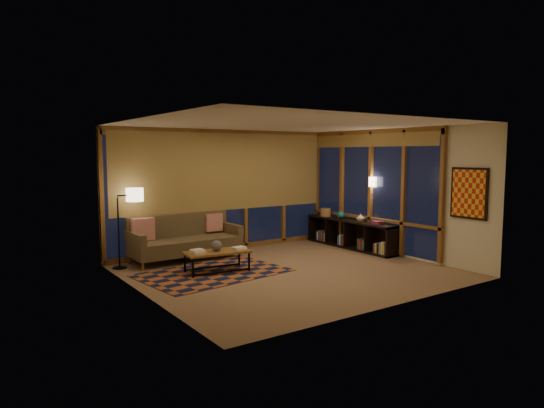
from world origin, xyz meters
TOP-DOWN VIEW (x-y plane):
  - floor at (0.00, 0.00)m, footprint 5.50×5.00m
  - ceiling at (0.00, 0.00)m, footprint 5.50×5.00m
  - walls at (0.00, 0.00)m, footprint 5.51×5.01m
  - window_wall_back at (0.00, 2.43)m, footprint 5.30×0.16m
  - window_wall_right at (2.68, 0.60)m, footprint 0.16×3.70m
  - wall_art at (2.71, -1.85)m, footprint 0.06×0.74m
  - wall_sconce at (2.62, 0.45)m, footprint 0.12×0.18m
  - sofa at (-1.18, 1.96)m, footprint 2.24×0.94m
  - pillow_left at (-2.01, 2.13)m, footprint 0.45×0.17m
  - pillow_right at (-0.40, 2.20)m, footprint 0.38×0.15m
  - area_rug at (-1.23, 0.66)m, footprint 2.77×2.02m
  - coffee_table at (-1.13, 0.69)m, footprint 1.23×0.67m
  - book_stack_a at (-1.52, 0.71)m, footprint 0.27×0.22m
  - book_stack_b at (-0.72, 0.61)m, footprint 0.25×0.21m
  - ceramic_pot at (-1.14, 0.70)m, footprint 0.23×0.23m
  - floor_lamp at (-2.52, 2.01)m, footprint 0.55×0.40m
  - bookshelf at (2.49, 1.00)m, footprint 0.40×2.60m
  - basket at (2.47, 1.84)m, footprint 0.27×0.27m
  - teal_bowl at (2.49, 1.33)m, footprint 0.19×0.19m
  - vase at (2.49, 0.68)m, footprint 0.21×0.21m
  - shelf_book_stack at (2.49, 0.16)m, footprint 0.25×0.30m

SIDE VIEW (x-z plane):
  - floor at x=0.00m, z-range -0.01..0.01m
  - area_rug at x=-1.23m, z-range 0.00..0.01m
  - coffee_table at x=-1.13m, z-range 0.00..0.39m
  - bookshelf at x=2.49m, z-range 0.00..0.65m
  - book_stack_b at x=-0.72m, z-range 0.39..0.44m
  - book_stack_a at x=-1.52m, z-range 0.39..0.47m
  - sofa at x=-1.18m, z-range 0.00..0.91m
  - ceramic_pot at x=-1.14m, z-range 0.39..0.59m
  - pillow_right at x=-0.40m, z-range 0.45..0.83m
  - pillow_left at x=-2.01m, z-range 0.45..0.90m
  - shelf_book_stack at x=2.49m, z-range 0.65..0.73m
  - teal_bowl at x=2.49m, z-range 0.65..0.82m
  - vase at x=2.49m, z-range 0.65..0.83m
  - basket at x=2.47m, z-range 0.65..0.84m
  - floor_lamp at x=-2.52m, z-range 0.00..1.52m
  - walls at x=0.00m, z-range 0.00..2.70m
  - window_wall_back at x=0.00m, z-range 0.05..2.65m
  - window_wall_right at x=2.68m, z-range 0.05..2.65m
  - wall_art at x=2.71m, z-range 0.98..1.92m
  - wall_sconce at x=2.62m, z-range 1.44..1.66m
  - ceiling at x=0.00m, z-range 2.70..2.71m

